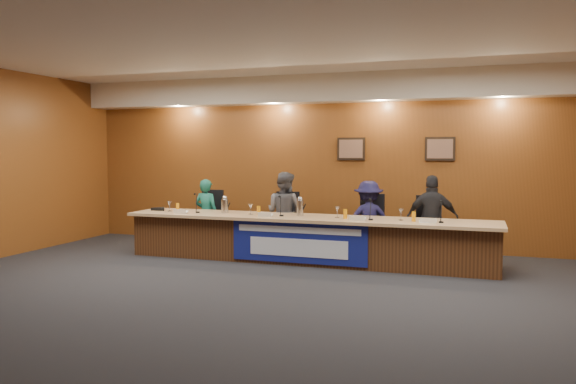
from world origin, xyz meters
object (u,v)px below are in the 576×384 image
at_px(banner, 298,243).
at_px(carafe_left, 225,206).
at_px(panelist_c, 368,220).
at_px(panelist_b, 284,213).
at_px(panelist_d, 432,219).
at_px(office_chair_d, 432,232).
at_px(carafe_mid, 300,208).
at_px(panelist_a, 206,214).
at_px(speakerphone, 160,209).
at_px(dais_body, 306,240).
at_px(office_chair_a, 209,222).
at_px(office_chair_c, 369,229).
at_px(office_chair_b, 286,226).

xyz_separation_m(banner, carafe_left, (-1.46, 0.44, 0.49)).
bearing_deg(panelist_c, panelist_b, -17.65).
height_order(banner, panelist_c, panelist_c).
distance_m(panelist_d, office_chair_d, 0.25).
relative_size(panelist_d, carafe_mid, 5.50).
relative_size(banner, panelist_a, 1.70).
relative_size(banner, speakerphone, 6.88).
height_order(panelist_c, speakerphone, panelist_c).
distance_m(dais_body, office_chair_a, 2.23).
bearing_deg(carafe_mid, panelist_b, 128.80).
relative_size(panelist_a, panelist_b, 0.89).
bearing_deg(office_chair_c, panelist_b, -174.52).
bearing_deg(panelist_b, panelist_d, -164.81).
relative_size(panelist_d, carafe_left, 6.10).
bearing_deg(office_chair_c, office_chair_b, -178.34).
bearing_deg(panelist_a, office_chair_b, -170.85).
distance_m(panelist_c, office_chair_b, 1.51).
bearing_deg(carafe_mid, office_chair_c, 34.25).
bearing_deg(banner, panelist_b, 119.71).
relative_size(panelist_b, office_chair_c, 3.01).
bearing_deg(office_chair_d, panelist_c, 162.24).
bearing_deg(panelist_d, banner, 21.06).
height_order(panelist_c, office_chair_c, panelist_c).
xyz_separation_m(panelist_b, office_chair_a, (-1.53, 0.10, -0.24)).
relative_size(panelist_a, office_chair_c, 2.69).
relative_size(banner, panelist_c, 1.67).
distance_m(panelist_c, speakerphone, 3.70).
height_order(panelist_c, carafe_left, panelist_c).
xyz_separation_m(office_chair_b, carafe_mid, (0.48, -0.69, 0.40)).
bearing_deg(office_chair_c, banner, -127.76).
height_order(panelist_d, office_chair_b, panelist_d).
distance_m(panelist_b, office_chair_c, 1.52).
distance_m(office_chair_a, office_chair_d, 4.07).
distance_m(carafe_left, speakerphone, 1.28).
distance_m(office_chair_d, carafe_left, 3.51).
bearing_deg(office_chair_c, panelist_d, -3.82).
bearing_deg(banner, office_chair_c, 50.58).
height_order(panelist_d, office_chair_a, panelist_d).
bearing_deg(panelist_a, office_chair_d, -173.17).
bearing_deg(office_chair_c, dais_body, -140.95).
height_order(panelist_b, panelist_d, panelist_b).
height_order(dais_body, panelist_b, panelist_b).
relative_size(banner, office_chair_c, 4.58).
xyz_separation_m(panelist_c, office_chair_c, (0.00, 0.10, -0.18)).
height_order(office_chair_d, carafe_left, carafe_left).
distance_m(panelist_d, office_chair_a, 4.08).
height_order(dais_body, office_chair_c, dais_body).
relative_size(dais_body, office_chair_d, 12.50).
bearing_deg(panelist_a, office_chair_a, -84.58).
relative_size(office_chair_d, carafe_mid, 1.86).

